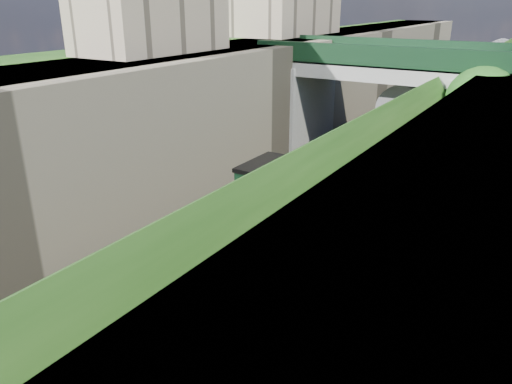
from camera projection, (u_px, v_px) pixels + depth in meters
name	position (u px, v px, depth m)	size (l,w,h in m)	color
trackbed	(359.00, 176.00, 28.70)	(10.00, 90.00, 0.20)	#473F38
retaining_wall	(277.00, 107.00, 30.18)	(1.00, 90.00, 7.00)	#756B56
street_plateau_left	(229.00, 101.00, 31.90)	(6.00, 90.00, 7.00)	#262628
embankment_slope	(456.00, 144.00, 25.94)	(4.62, 90.02, 6.38)	#1E4714
track_left	(327.00, 168.00, 29.63)	(2.50, 90.00, 0.20)	black
track_right	(379.00, 177.00, 28.06)	(2.50, 90.00, 0.20)	black
road_bridge	(403.00, 97.00, 29.97)	(16.00, 6.40, 7.25)	gray
building_near	(152.00, 12.00, 25.41)	(4.00, 8.00, 4.00)	gray
tree	(484.00, 106.00, 24.72)	(3.60, 3.80, 6.60)	black
locomotive	(240.00, 252.00, 16.23)	(3.10, 10.23, 3.83)	black
tender	(331.00, 191.00, 22.17)	(2.70, 6.00, 3.05)	black
coach_front	(411.00, 125.00, 32.00)	(2.90, 18.00, 3.70)	black
coach_middle	(467.00, 85.00, 46.90)	(2.90, 18.00, 3.70)	black
coach_rear	(496.00, 65.00, 61.79)	(2.90, 18.00, 3.70)	black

